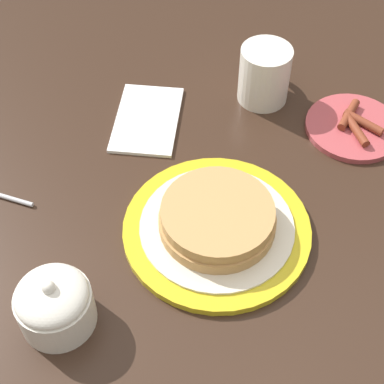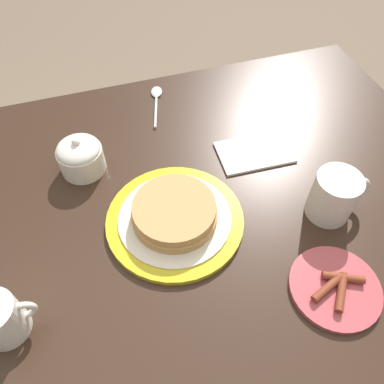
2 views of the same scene
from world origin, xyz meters
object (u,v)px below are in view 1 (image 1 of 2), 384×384
pancake_plate (217,223)px  sugar_bowl (54,304)px  coffee_mug (264,73)px  napkin (147,119)px  side_plate_bacon (354,127)px

pancake_plate → sugar_bowl: bearing=127.7°
pancake_plate → coffee_mug: 0.31m
coffee_mug → napkin: (-0.08, 0.19, -0.05)m
side_plate_bacon → coffee_mug: size_ratio=1.31×
coffee_mug → napkin: 0.21m
sugar_bowl → napkin: 0.39m
napkin → side_plate_bacon: bearing=-89.9°
side_plate_bacon → coffee_mug: (0.08, 0.15, 0.04)m
pancake_plate → side_plate_bacon: pancake_plate is taller
pancake_plate → sugar_bowl: sugar_bowl is taller
sugar_bowl → coffee_mug: bearing=-30.4°
side_plate_bacon → napkin: (-0.00, 0.35, -0.00)m
side_plate_bacon → coffee_mug: bearing=63.5°
pancake_plate → napkin: 0.26m
side_plate_bacon → napkin: bearing=90.1°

